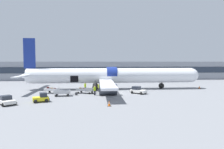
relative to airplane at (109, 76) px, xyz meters
name	(u,v)px	position (x,y,z in m)	size (l,w,h in m)	color
ground_plane	(118,93)	(1.39, -6.25, -2.97)	(500.00, 500.00, 0.00)	slate
terminal_strip	(109,70)	(1.39, 25.82, 0.15)	(109.75, 9.60, 6.24)	gray
airplane	(109,76)	(0.00, 0.00, 0.00)	(41.03, 32.52, 11.39)	white
baggage_tug_lead	(138,90)	(5.21, -6.81, -2.36)	(3.29, 3.22, 1.39)	silver
baggage_tug_mid	(41,98)	(-11.48, -13.70, -2.36)	(2.75, 2.38, 1.44)	yellow
baggage_tug_rear	(7,101)	(-15.98, -15.38, -2.39)	(3.08, 3.16, 1.31)	silver
baggage_cart_loading	(86,91)	(-5.08, -5.82, -2.42)	(4.25, 2.55, 1.15)	#999BA0
baggage_cart_queued	(52,90)	(-11.73, -5.32, -2.36)	(3.67, 2.34, 1.23)	silver
baggage_cart_empty	(63,93)	(-9.09, -8.54, -2.45)	(3.86, 2.07, 1.04)	#B7BABF
ground_crew_loader_a	(99,88)	(-2.42, -4.22, -2.04)	(0.51, 0.61, 1.76)	#2D2D33
ground_crew_loader_b	(85,87)	(-5.31, -3.02, -1.99)	(0.50, 0.65, 1.85)	#1E2338
ground_crew_driver	(107,88)	(-0.75, -5.81, -2.00)	(0.48, 0.64, 1.84)	#1E2338
ground_crew_supervisor	(95,90)	(-3.23, -8.09, -2.03)	(0.57, 0.57, 1.78)	black
suitcase_on_tarmac_spare	(76,94)	(-6.66, -7.97, -2.72)	(0.49, 0.33, 0.59)	#2D2D33
safety_cone_nose	(199,87)	(21.04, -0.67, -2.68)	(0.63, 0.63, 0.63)	black
safety_cone_engine_left	(109,104)	(-1.10, -17.42, -2.60)	(0.53, 0.53, 0.79)	black
safety_cone_wingtip	(116,93)	(0.78, -7.62, -2.64)	(0.50, 0.50, 0.70)	black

